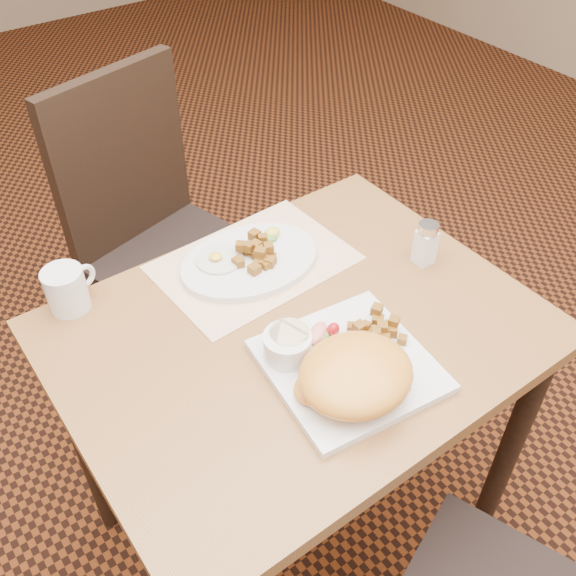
# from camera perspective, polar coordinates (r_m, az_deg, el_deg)

# --- Properties ---
(ground) EXTENTS (8.00, 8.00, 0.00)m
(ground) POSITION_cam_1_polar(r_m,az_deg,el_deg) (1.85, 0.66, -19.92)
(ground) COLOR black
(ground) RESTS_ON ground
(table) EXTENTS (0.90, 0.70, 0.75)m
(table) POSITION_cam_1_polar(r_m,az_deg,el_deg) (1.32, 0.87, -6.83)
(table) COLOR #945E2E
(table) RESTS_ON ground
(chair_far) EXTENTS (0.51, 0.52, 0.97)m
(chair_far) POSITION_cam_1_polar(r_m,az_deg,el_deg) (1.86, -11.51, 5.17)
(chair_far) COLOR black
(chair_far) RESTS_ON ground
(placemat) EXTENTS (0.41, 0.30, 0.00)m
(placemat) POSITION_cam_1_polar(r_m,az_deg,el_deg) (1.38, -3.05, 2.26)
(placemat) COLOR white
(placemat) RESTS_ON table
(plate_square) EXTENTS (0.31, 0.31, 0.02)m
(plate_square) POSITION_cam_1_polar(r_m,az_deg,el_deg) (1.17, 5.40, -6.88)
(plate_square) COLOR silver
(plate_square) RESTS_ON table
(plate_oval) EXTENTS (0.32, 0.25, 0.02)m
(plate_oval) POSITION_cam_1_polar(r_m,az_deg,el_deg) (1.37, -3.41, 2.41)
(plate_oval) COLOR silver
(plate_oval) RESTS_ON placemat
(hollandaise_mound) EXTENTS (0.20, 0.18, 0.08)m
(hollandaise_mound) POSITION_cam_1_polar(r_m,az_deg,el_deg) (1.10, 5.94, -7.72)
(hollandaise_mound) COLOR orange
(hollandaise_mound) RESTS_ON plate_square
(ramekin) EXTENTS (0.09, 0.09, 0.05)m
(ramekin) POSITION_cam_1_polar(r_m,az_deg,el_deg) (1.15, -0.05, -5.04)
(ramekin) COLOR silver
(ramekin) RESTS_ON plate_square
(garnish_sq) EXTENTS (0.08, 0.05, 0.03)m
(garnish_sq) POSITION_cam_1_polar(r_m,az_deg,el_deg) (1.19, 3.05, -3.94)
(garnish_sq) COLOR #387223
(garnish_sq) RESTS_ON plate_square
(fried_egg) EXTENTS (0.10, 0.10, 0.02)m
(fried_egg) POSITION_cam_1_polar(r_m,az_deg,el_deg) (1.36, -6.18, 2.60)
(fried_egg) COLOR white
(fried_egg) RESTS_ON plate_oval
(garnish_ov) EXTENTS (0.06, 0.05, 0.02)m
(garnish_ov) POSITION_cam_1_polar(r_m,az_deg,el_deg) (1.41, -1.54, 4.79)
(garnish_ov) COLOR #387223
(garnish_ov) RESTS_ON plate_oval
(salt_shaker) EXTENTS (0.04, 0.04, 0.10)m
(salt_shaker) POSITION_cam_1_polar(r_m,az_deg,el_deg) (1.38, 12.15, 3.95)
(salt_shaker) COLOR white
(salt_shaker) RESTS_ON table
(coffee_mug) EXTENTS (0.11, 0.08, 0.09)m
(coffee_mug) POSITION_cam_1_polar(r_m,az_deg,el_deg) (1.32, -19.04, -0.08)
(coffee_mug) COLOR silver
(coffee_mug) RESTS_ON table
(home_fries_sq) EXTENTS (0.09, 0.10, 0.03)m
(home_fries_sq) POSITION_cam_1_polar(r_m,az_deg,el_deg) (1.20, 7.90, -3.72)
(home_fries_sq) COLOR #8D5816
(home_fries_sq) RESTS_ON plate_square
(home_fries_ov) EXTENTS (0.10, 0.10, 0.04)m
(home_fries_ov) POSITION_cam_1_polar(r_m,az_deg,el_deg) (1.35, -2.76, 3.13)
(home_fries_ov) COLOR #8D5816
(home_fries_ov) RESTS_ON plate_oval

